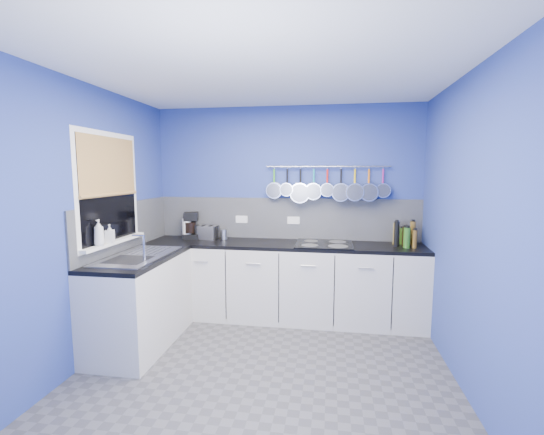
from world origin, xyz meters
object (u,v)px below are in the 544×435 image
(coffee_maker, at_px, (191,226))
(canister, at_px, (224,234))
(toaster, at_px, (207,232))
(hob, at_px, (324,244))
(soap_bottle_a, at_px, (99,233))
(paper_towel, at_px, (187,229))
(soap_bottle_b, at_px, (110,233))

(coffee_maker, bearing_deg, canister, -13.56)
(canister, bearing_deg, coffee_maker, -178.00)
(coffee_maker, xyz_separation_m, toaster, (0.21, 0.00, -0.08))
(hob, bearing_deg, soap_bottle_a, -150.56)
(paper_towel, bearing_deg, toaster, 5.32)
(paper_towel, bearing_deg, soap_bottle_a, -105.02)
(canister, distance_m, hob, 1.23)
(soap_bottle_b, relative_size, paper_towel, 0.69)
(soap_bottle_b, distance_m, toaster, 1.26)
(soap_bottle_b, bearing_deg, coffee_maker, 71.08)
(canister, bearing_deg, paper_towel, -175.43)
(toaster, height_order, canister, toaster)
(soap_bottle_a, height_order, toaster, soap_bottle_a)
(coffee_maker, bearing_deg, soap_bottle_a, -122.18)
(toaster, distance_m, canister, 0.21)
(paper_towel, bearing_deg, coffee_maker, 26.76)
(coffee_maker, bearing_deg, hob, -20.22)
(soap_bottle_b, xyz_separation_m, coffee_maker, (0.38, 1.10, -0.07))
(toaster, xyz_separation_m, canister, (0.21, 0.01, -0.02))
(soap_bottle_b, height_order, toaster, soap_bottle_b)
(soap_bottle_b, height_order, coffee_maker, coffee_maker)
(soap_bottle_b, xyz_separation_m, paper_towel, (0.33, 1.08, -0.11))
(soap_bottle_a, height_order, canister, soap_bottle_a)
(toaster, distance_m, hob, 1.43)
(toaster, bearing_deg, hob, 5.69)
(soap_bottle_b, bearing_deg, paper_towel, 72.83)
(hob, bearing_deg, paper_towel, 176.22)
(soap_bottle_a, relative_size, soap_bottle_b, 1.39)
(soap_bottle_b, height_order, canister, soap_bottle_b)
(soap_bottle_a, bearing_deg, hob, 29.44)
(coffee_maker, distance_m, hob, 1.64)
(coffee_maker, bearing_deg, toaster, -15.19)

